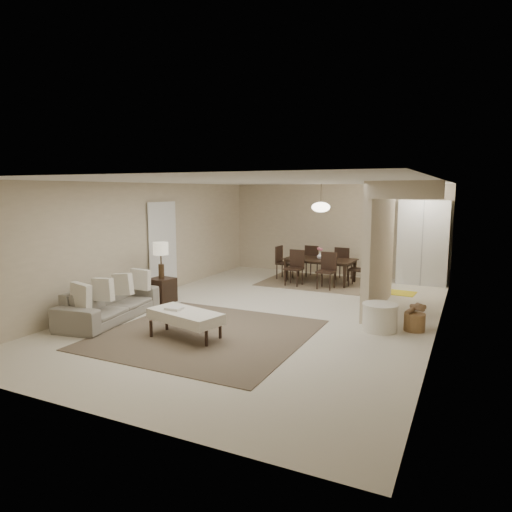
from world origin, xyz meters
The scene contains 22 objects.
floor centered at (0.00, 0.00, 0.00)m, with size 9.00×9.00×0.00m, color beige.
ceiling centered at (0.00, 0.00, 2.50)m, with size 9.00×9.00×0.00m, color white.
back_wall centered at (0.00, 4.50, 1.25)m, with size 6.00×6.00×0.00m, color #BBAA8D.
left_wall centered at (-3.00, 0.00, 1.25)m, with size 9.00×9.00×0.00m, color #BBAA8D.
right_wall centered at (3.00, 0.00, 1.25)m, with size 9.00×9.00×0.00m, color #BBAA8D.
partition centered at (1.80, 1.25, 1.25)m, with size 0.15×2.50×2.50m, color #BBAA8D.
doorway centered at (-2.97, 0.60, 1.02)m, with size 0.04×0.90×2.04m, color black.
pantry_cabinet centered at (2.35, 4.15, 1.05)m, with size 1.20×0.55×2.10m, color silver.
flush_light centered at (2.30, 3.20, 2.46)m, with size 0.44×0.44×0.05m, color white.
living_rug centered at (-0.40, -1.69, 0.01)m, with size 3.20×3.20×0.01m, color brown.
sofa centered at (-2.45, -1.69, 0.31)m, with size 0.84×2.15×0.63m, color gray.
ottoman_bench centered at (-0.60, -1.99, 0.36)m, with size 1.34×0.85×0.45m.
side_table centered at (-2.40, -0.21, 0.25)m, with size 0.46×0.46×0.51m, color black.
table_lamp centered at (-2.40, -0.21, 1.07)m, with size 0.32×0.32×0.76m.
round_pouf centered at (2.12, -0.25, 0.23)m, with size 0.59×0.59×0.46m, color beige.
wicker_basket centered at (2.65, 0.00, 0.15)m, with size 0.35×0.35×0.30m, color brown.
dining_rug centered at (-0.02, 3.17, 0.01)m, with size 2.80×2.10×0.01m, color #726246.
dining_table centered at (-0.02, 3.17, 0.31)m, with size 1.74×0.97×0.61m, color black.
dining_chairs centered at (-0.02, 3.17, 0.44)m, with size 2.37×1.77×0.88m.
vase centered at (-0.02, 3.17, 0.69)m, with size 0.16×0.16×0.16m, color white.
yellow_mat centered at (1.89, 2.82, 0.01)m, with size 0.95×0.58×0.01m, color yellow.
pendant_light centered at (-0.02, 3.17, 1.92)m, with size 0.46×0.46×0.71m.
Camera 1 is at (3.44, -7.84, 2.35)m, focal length 32.00 mm.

